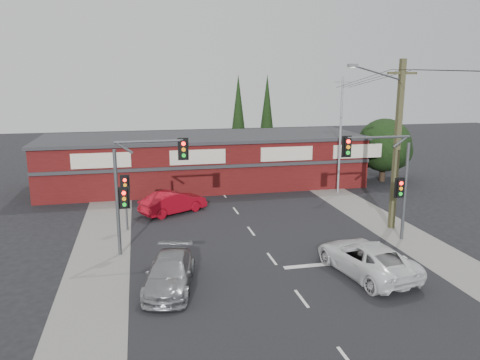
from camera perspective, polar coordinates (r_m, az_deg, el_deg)
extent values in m
plane|color=black|center=(24.22, 3.72, -9.36)|extent=(120.00, 120.00, 0.00)
cube|color=black|center=(28.77, 0.96, -5.74)|extent=(14.00, 70.00, 0.01)
cube|color=gray|center=(28.15, -16.25, -6.66)|extent=(3.00, 70.00, 0.02)
cube|color=gray|center=(31.73, 16.12, -4.48)|extent=(3.00, 70.00, 0.02)
cube|color=silver|center=(24.09, 12.88, -9.75)|extent=(6.50, 0.35, 0.01)
imported|color=silver|center=(22.77, 15.11, -9.16)|extent=(3.48, 5.91, 1.54)
imported|color=gray|center=(20.85, -8.55, -11.17)|extent=(2.82, 5.03, 1.38)
imported|color=maroon|center=(31.75, -8.14, -2.70)|extent=(4.77, 3.64, 1.51)
cube|color=silver|center=(20.14, 7.52, -14.13)|extent=(0.12, 1.60, 0.01)
cube|color=silver|center=(23.98, 3.90, -9.56)|extent=(0.12, 1.60, 0.01)
cube|color=silver|center=(27.99, 1.36, -6.24)|extent=(0.12, 1.60, 0.01)
cube|color=silver|center=(32.12, -0.52, -3.76)|extent=(0.12, 1.60, 0.01)
cube|color=silver|center=(36.32, -1.95, -1.84)|extent=(0.12, 1.60, 0.01)
cube|color=silver|center=(40.56, -3.09, -0.33)|extent=(0.12, 1.60, 0.01)
cube|color=silver|center=(44.85, -4.01, 0.90)|extent=(0.12, 1.60, 0.01)
cube|color=silver|center=(49.16, -4.77, 1.92)|extent=(0.12, 1.60, 0.01)
cube|color=#440D0E|center=(39.57, -4.44, 2.26)|extent=(26.00, 8.00, 4.00)
cube|color=#2D2D30|center=(39.25, -4.49, 5.28)|extent=(26.40, 8.40, 0.25)
cube|color=beige|center=(35.13, -16.57, 2.30)|extent=(4.20, 0.12, 1.10)
cube|color=beige|center=(35.30, -5.16, 2.81)|extent=(4.20, 0.12, 1.10)
cube|color=beige|center=(36.81, 5.72, 3.20)|extent=(4.20, 0.12, 1.10)
cube|color=beige|center=(39.08, 14.14, 3.43)|extent=(4.20, 0.12, 1.10)
cube|color=#2D2D30|center=(35.53, -3.53, 1.59)|extent=(26.00, 0.15, 0.25)
cylinder|color=#2D2116|center=(42.86, 16.97, 1.05)|extent=(0.50, 0.50, 1.80)
sphere|color=black|center=(42.49, 17.16, 4.09)|extent=(4.60, 4.60, 4.60)
sphere|color=black|center=(44.19, 18.17, 3.41)|extent=(3.40, 3.40, 3.40)
sphere|color=black|center=(43.22, 14.68, 3.16)|extent=(2.80, 2.80, 2.80)
cylinder|color=#2D2116|center=(47.31, -0.20, 2.76)|extent=(0.24, 0.24, 2.00)
cone|color=black|center=(46.76, -0.20, 8.20)|extent=(1.80, 1.80, 7.50)
cylinder|color=#2D2116|center=(50.05, 3.24, 3.28)|extent=(0.24, 0.24, 2.00)
cone|color=black|center=(49.53, 3.31, 8.42)|extent=(1.80, 1.80, 7.50)
cylinder|color=#47494C|center=(24.42, -14.73, -2.77)|extent=(0.18, 0.18, 5.50)
cylinder|color=#47494C|center=(23.80, -11.04, 4.64)|extent=(3.40, 0.14, 0.14)
cylinder|color=#47494C|center=(23.84, -13.87, 3.79)|extent=(0.82, 0.14, 0.63)
cube|color=black|center=(23.96, -6.92, 3.75)|extent=(0.32, 0.22, 0.95)
cube|color=black|center=(24.03, -6.94, 3.77)|extent=(0.55, 0.04, 1.15)
cylinder|color=#FF0C07|center=(23.79, -6.91, 4.41)|extent=(0.20, 0.06, 0.20)
cylinder|color=orange|center=(23.83, -6.89, 3.70)|extent=(0.20, 0.06, 0.20)
cylinder|color=#0CE526|center=(23.88, -6.87, 2.99)|extent=(0.20, 0.06, 0.20)
cube|color=black|center=(24.35, -13.94, -2.16)|extent=(0.32, 0.22, 0.95)
cube|color=black|center=(24.42, -13.93, -2.12)|extent=(0.55, 0.04, 1.15)
cylinder|color=#FF0C07|center=(24.15, -13.98, -1.55)|extent=(0.20, 0.06, 0.20)
cylinder|color=orange|center=(24.22, -13.95, -2.24)|extent=(0.20, 0.06, 0.20)
cylinder|color=#0CE526|center=(24.30, -13.91, -2.92)|extent=(0.20, 0.06, 0.20)
cylinder|color=#47494C|center=(27.46, 19.48, -1.40)|extent=(0.18, 0.18, 5.50)
cylinder|color=#47494C|center=(26.01, 16.58, 5.01)|extent=(3.60, 0.14, 0.14)
cylinder|color=#47494C|center=(26.68, 18.92, 4.38)|extent=(0.82, 0.14, 0.63)
cube|color=black|center=(25.25, 12.93, 3.97)|extent=(0.32, 0.22, 0.95)
cube|color=black|center=(25.31, 12.86, 3.99)|extent=(0.55, 0.04, 1.15)
cylinder|color=#FF0C07|center=(25.09, 13.09, 4.60)|extent=(0.20, 0.06, 0.20)
cylinder|color=orange|center=(25.14, 13.05, 3.92)|extent=(0.20, 0.06, 0.20)
cylinder|color=#0CE526|center=(25.18, 13.02, 3.25)|extent=(0.20, 0.06, 0.20)
cube|color=black|center=(27.22, 18.89, -0.94)|extent=(0.32, 0.22, 0.95)
cube|color=black|center=(27.28, 18.81, -0.90)|extent=(0.55, 0.04, 1.15)
cylinder|color=#FF0C07|center=(27.05, 19.07, -0.38)|extent=(0.20, 0.06, 0.20)
cylinder|color=orange|center=(27.11, 19.03, -1.00)|extent=(0.20, 0.06, 0.20)
cylinder|color=#0CE526|center=(27.18, 18.98, -1.61)|extent=(0.20, 0.06, 0.20)
cylinder|color=#47494C|center=(28.60, -13.70, -3.09)|extent=(0.12, 0.12, 3.00)
cube|color=black|center=(28.28, -13.84, -0.55)|extent=(0.32, 0.22, 0.95)
cube|color=black|center=(28.35, -13.84, -0.52)|extent=(0.55, 0.04, 1.15)
cylinder|color=#FF0C07|center=(28.09, -13.88, -0.01)|extent=(0.20, 0.06, 0.20)
cylinder|color=orange|center=(28.16, -13.85, -0.61)|extent=(0.20, 0.06, 0.20)
cylinder|color=#0CE526|center=(28.22, -13.81, -1.20)|extent=(0.20, 0.06, 0.20)
cube|color=#4C492B|center=(28.98, 18.58, 3.90)|extent=(0.30, 0.30, 10.00)
cube|color=#4C492B|center=(28.70, 19.17, 12.21)|extent=(1.80, 0.14, 0.14)
cylinder|color=#47494C|center=(27.78, 16.45, 12.40)|extent=(3.23, 0.39, 0.89)
cube|color=slate|center=(26.92, 13.59, 13.42)|extent=(0.55, 0.25, 0.18)
cylinder|color=silver|center=(26.92, 13.58, 13.21)|extent=(0.28, 0.28, 0.05)
cylinder|color=gray|center=(37.18, 12.12, 5.26)|extent=(0.16, 0.16, 9.00)
cube|color=gray|center=(36.91, 12.42, 11.58)|extent=(1.20, 0.10, 0.10)
cylinder|color=black|center=(32.48, 14.41, 11.75)|extent=(0.73, 9.01, 1.22)
cylinder|color=black|center=(32.75, 15.36, 11.70)|extent=(0.52, 9.00, 1.22)
cylinder|color=black|center=(33.03, 16.29, 11.65)|extent=(0.31, 9.00, 1.22)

